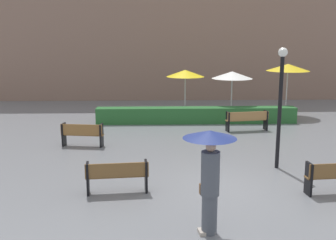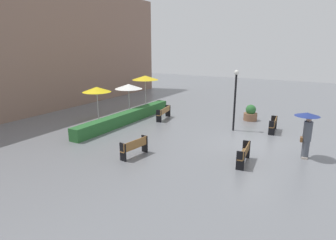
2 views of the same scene
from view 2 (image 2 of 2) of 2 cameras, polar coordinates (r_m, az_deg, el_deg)
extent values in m
plane|color=slate|center=(15.92, 16.29, -4.59)|extent=(60.00, 60.00, 0.00)
cube|color=brown|center=(18.31, 20.10, -0.88)|extent=(1.53, 0.40, 0.04)
cube|color=brown|center=(18.25, 20.62, -0.29)|extent=(1.50, 0.18, 0.38)
cube|color=black|center=(17.65, 19.96, -1.53)|extent=(0.09, 0.36, 0.86)
cube|color=black|center=(18.99, 20.33, -0.45)|extent=(0.09, 0.36, 0.86)
cube|color=brown|center=(13.13, 14.70, -6.57)|extent=(1.63, 0.40, 0.04)
cube|color=brown|center=(13.04, 15.37, -5.80)|extent=(1.61, 0.20, 0.37)
cube|color=black|center=(12.45, 14.19, -7.89)|extent=(0.09, 0.35, 0.84)
cube|color=black|center=(13.83, 15.31, -5.63)|extent=(0.09, 0.35, 0.84)
cube|color=#9E7242|center=(20.14, -0.95, 1.46)|extent=(1.88, 0.56, 0.04)
cube|color=#9E7242|center=(20.04, -0.53, 1.99)|extent=(1.84, 0.33, 0.36)
cube|color=black|center=(19.37, -1.84, 0.77)|extent=(0.12, 0.38, 0.85)
cube|color=black|center=(20.93, -0.01, 1.85)|extent=(0.12, 0.38, 0.85)
cube|color=olive|center=(13.61, -6.80, -5.48)|extent=(1.58, 0.48, 0.04)
cube|color=olive|center=(13.44, -6.38, -4.74)|extent=(1.55, 0.26, 0.40)
cube|color=black|center=(13.13, -8.96, -6.35)|extent=(0.11, 0.36, 0.85)
cube|color=black|center=(14.09, -4.68, -4.73)|extent=(0.11, 0.36, 0.85)
cylinder|color=#4C515B|center=(14.78, 25.66, -5.28)|extent=(0.32, 0.32, 0.84)
cube|color=#B2A599|center=(14.85, 25.51, -6.74)|extent=(0.35, 0.30, 0.08)
cylinder|color=#4C515B|center=(14.52, 26.04, -2.03)|extent=(0.38, 0.38, 0.91)
sphere|color=tan|center=(14.38, 26.29, 0.12)|extent=(0.21, 0.21, 0.21)
cube|color=brown|center=(14.60, 25.01, -3.49)|extent=(0.29, 0.14, 0.22)
cylinder|color=black|center=(14.43, 25.80, -0.71)|extent=(0.02, 0.02, 0.90)
cone|color=navy|center=(14.33, 26.00, 1.02)|extent=(1.09, 1.09, 0.16)
cylinder|color=brown|center=(20.72, 16.06, 0.63)|extent=(0.92, 0.92, 0.50)
sphere|color=#2D6B33|center=(20.61, 16.16, 2.00)|extent=(0.69, 0.69, 0.69)
cylinder|color=black|center=(17.69, 13.14, 3.30)|extent=(0.12, 0.12, 3.42)
sphere|color=white|center=(17.43, 13.50, 9.21)|extent=(0.28, 0.28, 0.28)
cylinder|color=silver|center=(20.45, -13.83, 2.96)|extent=(0.06, 0.06, 2.15)
cone|color=yellow|center=(20.27, -14.01, 5.93)|extent=(1.95, 1.95, 0.35)
cylinder|color=silver|center=(21.47, -7.76, 3.81)|extent=(0.06, 0.06, 2.15)
cone|color=white|center=(21.30, -7.86, 6.64)|extent=(2.01, 2.01, 0.35)
cylinder|color=silver|center=(24.06, -4.51, 5.48)|extent=(0.06, 0.06, 2.47)
cone|color=yellow|center=(23.90, -4.57, 8.40)|extent=(2.17, 2.17, 0.35)
cube|color=#28602D|center=(19.47, -8.21, 0.53)|extent=(9.35, 0.70, 0.74)
cube|color=#846656|center=(24.27, -23.49, 13.00)|extent=(28.00, 1.20, 9.71)
camera|label=1|loc=(14.77, 58.59, 3.32)|focal=43.71mm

